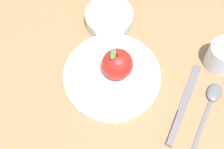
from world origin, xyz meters
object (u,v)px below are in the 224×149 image
(dinner_plate, at_px, (112,76))
(cup, at_px, (222,55))
(apple, at_px, (117,64))
(spoon, at_px, (212,100))
(knife, at_px, (181,111))
(side_bowl, at_px, (109,17))

(dinner_plate, height_order, cup, cup)
(dinner_plate, relative_size, cup, 3.19)
(apple, xyz_separation_m, spoon, (-0.21, 0.08, -0.05))
(apple, bearing_deg, dinner_plate, 32.13)
(apple, relative_size, cup, 1.23)
(dinner_plate, xyz_separation_m, knife, (-0.15, 0.09, -0.01))
(apple, xyz_separation_m, cup, (-0.25, -0.02, -0.02))
(dinner_plate, bearing_deg, apple, -147.87)
(dinner_plate, relative_size, knife, 1.15)
(apple, xyz_separation_m, knife, (-0.14, 0.10, -0.05))
(dinner_plate, distance_m, side_bowl, 0.16)
(apple, height_order, side_bowl, apple)
(knife, relative_size, spoon, 1.19)
(dinner_plate, bearing_deg, knife, 148.96)
(knife, bearing_deg, side_bowl, -58.83)
(spoon, bearing_deg, side_bowl, -45.50)
(side_bowl, height_order, spoon, side_bowl)
(side_bowl, bearing_deg, cup, 153.00)
(side_bowl, relative_size, knife, 0.61)
(apple, xyz_separation_m, side_bowl, (0.01, -0.15, -0.03))
(side_bowl, xyz_separation_m, spoon, (-0.23, 0.23, -0.02))
(dinner_plate, height_order, side_bowl, side_bowl)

